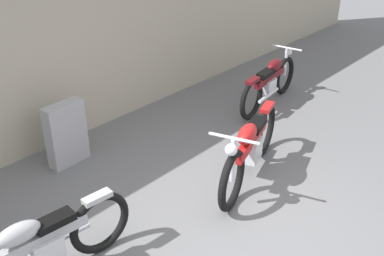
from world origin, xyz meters
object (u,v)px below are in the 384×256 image
(motorcycle_maroon, at_px, (270,82))
(motorcycle_silver, at_px, (39,248))
(stone_marker, at_px, (66,134))
(motorcycle_red, at_px, (250,148))

(motorcycle_maroon, relative_size, motorcycle_silver, 0.99)
(motorcycle_silver, bearing_deg, stone_marker, -126.00)
(motorcycle_red, relative_size, motorcycle_silver, 1.04)
(stone_marker, relative_size, motorcycle_maroon, 0.45)
(motorcycle_red, bearing_deg, motorcycle_silver, -26.03)
(motorcycle_maroon, bearing_deg, stone_marker, 156.62)
(stone_marker, height_order, motorcycle_silver, same)
(motorcycle_maroon, xyz_separation_m, motorcycle_red, (-2.12, -1.08, 0.03))
(stone_marker, bearing_deg, motorcycle_silver, -130.99)
(motorcycle_maroon, bearing_deg, motorcycle_silver, -179.57)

